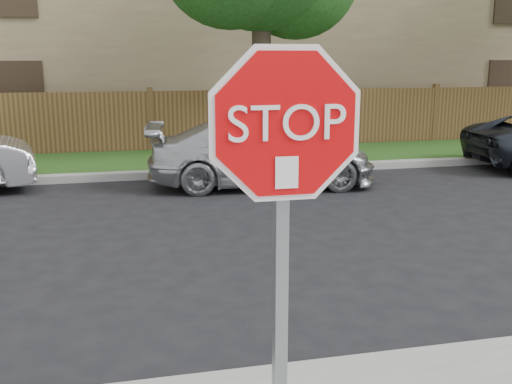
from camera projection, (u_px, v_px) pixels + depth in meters
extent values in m
plane|color=black|center=(242.00, 379.00, 4.65)|extent=(90.00, 90.00, 0.00)
cube|color=gray|center=(162.00, 174.00, 12.38)|extent=(70.00, 0.30, 0.15)
cube|color=#1E4714|center=(156.00, 162.00, 13.95)|extent=(70.00, 3.00, 0.12)
cube|color=#51361C|center=(151.00, 123.00, 15.30)|extent=(70.00, 0.12, 1.60)
cube|color=#8D7357|center=(138.00, 40.00, 20.14)|extent=(34.00, 8.00, 6.00)
cylinder|color=#382B21|center=(261.00, 78.00, 13.99)|extent=(0.44, 0.44, 3.92)
cube|color=gray|center=(280.00, 303.00, 2.99)|extent=(0.07, 0.06, 2.30)
cylinder|color=white|center=(286.00, 124.00, 2.73)|extent=(1.01, 0.02, 1.01)
cylinder|color=red|center=(287.00, 125.00, 2.72)|extent=(0.93, 0.02, 0.93)
cube|color=white|center=(287.00, 173.00, 2.75)|extent=(0.11, 0.00, 0.15)
imported|color=#ACB0B3|center=(262.00, 154.00, 11.51)|extent=(4.52, 2.25, 1.26)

